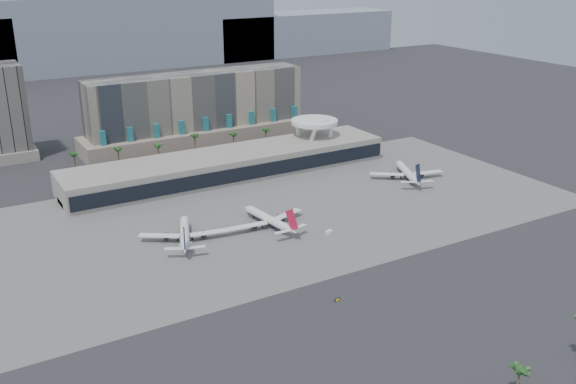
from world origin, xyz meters
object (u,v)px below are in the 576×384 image
airliner_centre (269,219)px  service_vehicle_a (186,246)px  airliner_left (185,233)px  airliner_right (407,173)px  taxiway_sign (337,300)px  service_vehicle_b (329,232)px

airliner_centre → service_vehicle_a: bearing=176.6°
airliner_left → airliner_right: size_ratio=0.97×
airliner_left → airliner_centre: bearing=14.6°
airliner_left → taxiway_sign: bearing=-48.7°
taxiway_sign → airliner_left: bearing=100.8°
airliner_left → service_vehicle_b: size_ratio=11.70×
airliner_left → airliner_centre: size_ratio=0.96×
airliner_right → taxiway_sign: size_ratio=15.66×
airliner_left → taxiway_sign: (25.46, -69.50, -2.74)m
airliner_right → service_vehicle_a: airliner_right is taller
airliner_left → airliner_centre: 35.87m
airliner_left → taxiway_sign: airliner_left is taller
service_vehicle_b → airliner_left: bearing=139.2°
airliner_centre → taxiway_sign: 66.19m
service_vehicle_a → service_vehicle_b: (55.59, -16.45, -0.36)m
airliner_right → taxiway_sign: 129.88m
airliner_left → service_vehicle_a: size_ratio=7.60×
airliner_left → service_vehicle_a: 7.60m
airliner_centre → airliner_right: airliner_right is taller
service_vehicle_a → taxiway_sign: service_vehicle_a is taller
airliner_centre → service_vehicle_b: airliner_centre is taller
airliner_right → taxiway_sign: (-99.74, -83.14, -2.89)m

